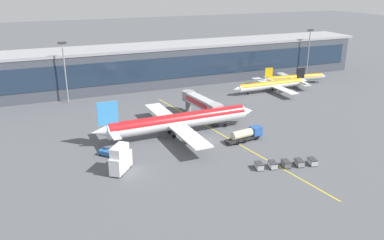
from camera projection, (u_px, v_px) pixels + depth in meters
The scene contains 17 objects.
ground_plane at pixel (209, 140), 105.45m from camera, with size 700.00×700.00×0.00m, color #515459.
apron_lead_in_line at pixel (223, 135), 109.02m from camera, with size 0.30×80.00×0.01m, color yellow.
terminal_building at pixel (127, 67), 154.67m from camera, with size 206.15×18.72×15.84m.
main_airliner at pixel (179, 121), 108.01m from camera, with size 47.15×37.44×11.86m.
jet_bridge at pixel (200, 102), 121.31m from camera, with size 5.71×19.66×6.69m.
fuel_tanker at pixel (246, 134), 104.89m from camera, with size 11.05×4.04×3.25m.
catering_lift at pixel (120, 159), 87.43m from camera, with size 6.17×6.89×6.30m.
pushback_tug at pixel (107, 152), 96.28m from camera, with size 4.26×4.36×1.40m.
baggage_cart_0 at pixel (259, 166), 89.39m from camera, with size 2.12×2.93×1.48m.
baggage_cart_1 at pixel (272, 165), 89.91m from camera, with size 2.12×2.93×1.48m.
baggage_cart_2 at pixel (286, 164), 90.43m from camera, with size 2.12×2.93×1.48m.
baggage_cart_3 at pixel (299, 163), 90.94m from camera, with size 2.12×2.93×1.48m.
baggage_cart_4 at pixel (312, 162), 91.46m from camera, with size 2.12×2.93×1.48m.
commuter_jet_far at pixel (272, 85), 150.12m from camera, with size 32.84×26.10×7.98m.
commuter_jet_near at pixel (295, 78), 160.43m from camera, with size 29.06×23.22×7.47m.
apron_light_mast_0 at pixel (65, 67), 133.96m from camera, with size 2.80×0.50×20.81m.
apron_light_mast_1 at pixel (309, 49), 171.00m from camera, with size 2.80×0.50×20.26m.
Camera 1 is at (-42.06, -88.12, 40.44)m, focal length 37.27 mm.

